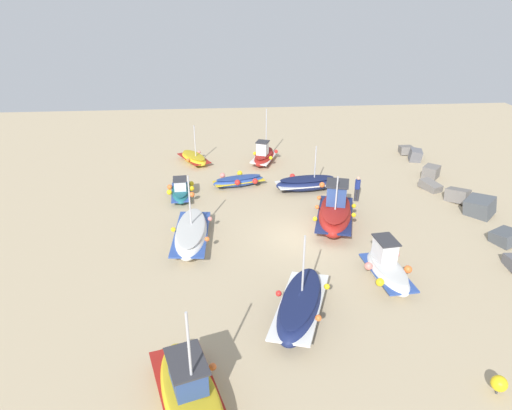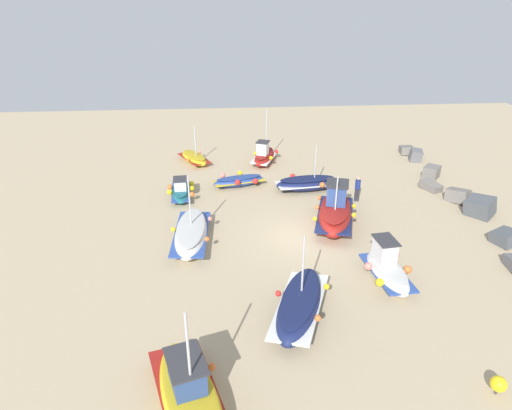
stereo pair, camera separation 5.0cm
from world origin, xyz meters
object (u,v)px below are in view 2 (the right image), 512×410
Objects in this scene: fishing_boat_5 at (190,398)px; fishing_boat_4 at (300,305)px; fishing_boat_8 at (181,191)px; fishing_boat_2 at (335,212)px; mooring_buoy_0 at (499,384)px; fishing_boat_6 at (264,156)px; fishing_boat_9 at (387,269)px; fishing_boat_0 at (239,181)px; fishing_boat_7 at (307,183)px; person_walking at (358,187)px; fishing_boat_3 at (194,158)px; fishing_boat_1 at (191,233)px.

fishing_boat_4 is at bearing -61.75° from fishing_boat_5.
fishing_boat_4 is at bearing 20.78° from fishing_boat_8.
mooring_buoy_0 is at bearing -151.47° from fishing_boat_2.
fishing_boat_6 is 15.71m from fishing_boat_9.
fishing_boat_0 is 0.72× the size of fishing_boat_2.
fishing_boat_8 is at bearing 38.93° from fishing_boat_9.
fishing_boat_7 is at bearing 152.35° from fishing_boat_0.
fishing_boat_4 reaches higher than fishing_boat_2.
fishing_boat_5 reaches higher than mooring_buoy_0.
fishing_boat_9 is at bearing -167.39° from mooring_buoy_0.
person_walking is (2.92, 7.05, 0.57)m from fishing_boat_0.
fishing_boat_3 is at bearing 69.23° from person_walking.
fishing_boat_6 reaches higher than fishing_boat_3.
fishing_boat_9 reaches higher than fishing_boat_0.
fishing_boat_0 is at bearing 56.96° from fishing_boat_2.
fishing_boat_7 is at bearing -170.50° from fishing_boat_4.
fishing_boat_2 is 10.35m from fishing_boat_6.
fishing_boat_2 is at bearing -167.92° from mooring_buoy_0.
fishing_boat_5 is 7.75× the size of mooring_buoy_0.
fishing_boat_5 is 21.92m from fishing_boat_6.
fishing_boat_1 is (7.05, -2.74, 0.15)m from fishing_boat_0.
fishing_boat_9 is (10.07, 1.72, 0.13)m from fishing_boat_7.
fishing_boat_2 is (-1.22, 7.72, 0.28)m from fishing_boat_1.
fishing_boat_0 is 0.73× the size of fishing_boat_1.
fishing_boat_2 is 13.22m from fishing_boat_3.
fishing_boat_7 reaches higher than mooring_buoy_0.
fishing_boat_2 is 7.26× the size of mooring_buoy_0.
fishing_boat_4 is 1.39× the size of fishing_boat_9.
fishing_boat_8 is (-4.34, -8.63, -0.35)m from fishing_boat_2.
person_walking reaches higher than mooring_buoy_0.
fishing_boat_4 is 7.04m from mooring_buoy_0.
fishing_boat_2 reaches higher than fishing_boat_8.
fishing_boat_8 is (-11.83, -5.43, -0.17)m from fishing_boat_4.
mooring_buoy_0 is at bearing 98.83° from fishing_boat_0.
fishing_boat_7 is (-6.02, 7.06, -0.04)m from fishing_boat_1.
fishing_boat_6 reaches higher than fishing_boat_7.
fishing_boat_5 reaches higher than fishing_boat_2.
fishing_boat_6 is at bearing -73.04° from fishing_boat_7.
fishing_boat_7 is (-4.80, -0.65, -0.32)m from fishing_boat_2.
fishing_boat_3 reaches higher than person_walking.
mooring_buoy_0 is (15.98, 11.12, -0.01)m from fishing_boat_8.
fishing_boat_1 is 9.28m from fishing_boat_7.
mooring_buoy_0 is at bearing -107.61° from fishing_boat_5.
mooring_buoy_0 is at bearing 176.95° from fishing_boat_3.
fishing_boat_6 is 2.47× the size of person_walking.
fishing_boat_7 is (-16.37, 6.55, -0.15)m from fishing_boat_5.
fishing_boat_4 is 5.71m from fishing_boat_5.
fishing_boat_1 is 0.93× the size of fishing_boat_5.
fishing_boat_3 is at bearing 23.91° from fishing_boat_9.
fishing_boat_6 is (-4.11, 2.06, 0.21)m from fishing_boat_0.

